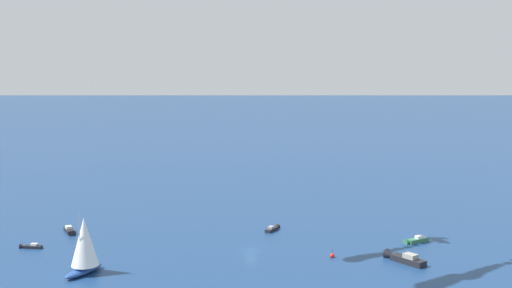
# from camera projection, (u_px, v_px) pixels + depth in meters

# --- Properties ---
(ground_plane) EXTENTS (2000.00, 2000.00, 0.00)m
(ground_plane) POSITION_uv_depth(u_px,v_px,m) (251.00, 250.00, 146.87)
(ground_plane) COLOR navy
(motorboat_near_centre) EXTENTS (5.51, 2.22, 1.55)m
(motorboat_near_centre) POSITION_uv_depth(u_px,v_px,m) (30.00, 247.00, 148.41)
(motorboat_near_centre) COLOR black
(motorboat_near_centre) RESTS_ON ground_plane
(motorboat_inshore) EXTENTS (6.18, 6.32, 2.04)m
(motorboat_inshore) POSITION_uv_depth(u_px,v_px,m) (70.00, 231.00, 162.12)
(motorboat_inshore) COLOR black
(motorboat_inshore) RESTS_ON ground_plane
(motorboat_offshore) EXTENTS (9.72, 8.15, 2.95)m
(motorboat_offshore) POSITION_uv_depth(u_px,v_px,m) (403.00, 258.00, 137.96)
(motorboat_offshore) COLOR black
(motorboat_offshore) RESTS_ON ground_plane
(motorboat_trailing) EXTENTS (6.44, 6.09, 2.05)m
(motorboat_trailing) POSITION_uv_depth(u_px,v_px,m) (415.00, 240.00, 153.19)
(motorboat_trailing) COLOR #33704C
(motorboat_trailing) RESTS_ON ground_plane
(sailboat_ahead) EXTENTS (6.86, 10.86, 13.51)m
(sailboat_ahead) POSITION_uv_depth(u_px,v_px,m) (84.00, 245.00, 129.42)
(sailboat_ahead) COLOR #23478C
(sailboat_ahead) RESTS_ON ground_plane
(motorboat_outer_ring_a) EXTENTS (2.88, 6.26, 1.76)m
(motorboat_outer_ring_a) POSITION_uv_depth(u_px,v_px,m) (273.00, 229.00, 164.85)
(motorboat_outer_ring_a) COLOR black
(motorboat_outer_ring_a) RESTS_ON ground_plane
(marker_buoy) EXTENTS (1.10, 1.10, 2.10)m
(marker_buoy) POSITION_uv_depth(u_px,v_px,m) (332.00, 256.00, 141.22)
(marker_buoy) COLOR red
(marker_buoy) RESTS_ON ground_plane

